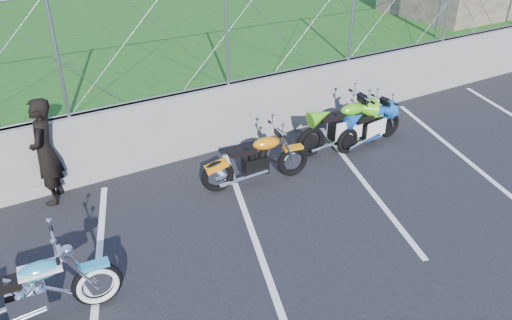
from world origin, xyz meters
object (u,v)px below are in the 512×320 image
cruiser_turquoise (31,296)px  person_standing (45,152)px  sportbike_blue (371,127)px  sportbike_green (344,127)px  naked_orange (258,162)px

cruiser_turquoise → person_standing: size_ratio=1.20×
cruiser_turquoise → sportbike_blue: (6.74, 1.57, -0.04)m
sportbike_green → sportbike_blue: size_ratio=1.17×
cruiser_turquoise → person_standing: (0.75, 2.73, 0.48)m
sportbike_green → person_standing: bearing=174.0°
cruiser_turquoise → sportbike_blue: size_ratio=1.23×
person_standing → sportbike_blue: bearing=101.4°
sportbike_green → person_standing: (-5.40, 1.02, 0.45)m
cruiser_turquoise → naked_orange: size_ratio=1.09×
naked_orange → sportbike_green: 2.17m
naked_orange → sportbike_green: sportbike_green is taller
sportbike_green → sportbike_blue: 0.62m
cruiser_turquoise → person_standing: person_standing is taller
sportbike_green → sportbike_blue: bearing=-9.0°
sportbike_blue → sportbike_green: bearing=160.7°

